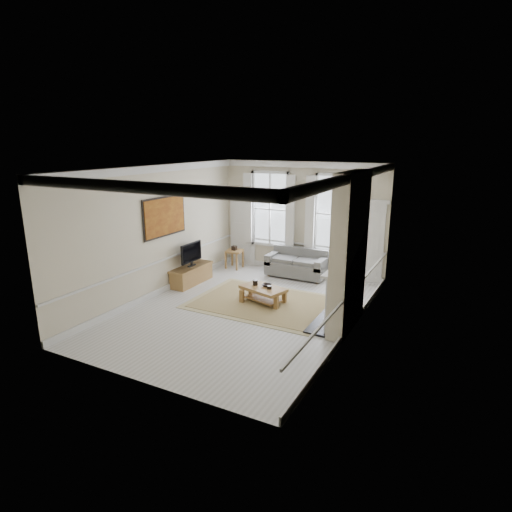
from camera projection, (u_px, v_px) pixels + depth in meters
The scene contains 23 objects.
floor at pixel (245, 310), 10.36m from camera, with size 7.20×7.20×0.00m, color #B7B5AD.
ceiling at pixel (244, 168), 9.48m from camera, with size 7.20×7.20×0.00m, color white.
back_wall at pixel (302, 218), 13.00m from camera, with size 5.20×5.20×0.00m, color beige.
left_wall at pixel (157, 231), 11.08m from camera, with size 7.20×7.20×0.00m, color beige.
right_wall at pixel (355, 256), 8.76m from camera, with size 7.20×7.20×0.00m, color beige.
window_left at pixel (270, 209), 13.37m from camera, with size 1.26×0.20×2.20m, color #B2BCC6, non-canonical shape.
window_right at pixel (335, 214), 12.43m from camera, with size 1.26×0.20×2.20m, color #B2BCC6, non-canonical shape.
door_left at pixel (243, 230), 14.02m from camera, with size 0.90×0.08×2.30m, color silver.
door_right at pixel (368, 243), 12.19m from camera, with size 0.90×0.08×2.30m, color silver.
painting at pixel (165, 216), 11.23m from camera, with size 0.05×1.66×1.06m, color #A4681C.
chimney_breast at pixel (349, 252), 9.00m from camera, with size 0.35×1.70×3.38m, color beige.
hearth at pixel (327, 322), 9.63m from camera, with size 0.55×1.50×0.05m, color black.
fireplace at pixel (337, 294), 9.36m from camera, with size 0.21×1.45×1.33m.
mirror at pixel (340, 235), 9.01m from camera, with size 0.06×1.26×1.06m, color gold.
sofa at pixel (298, 265), 12.89m from camera, with size 1.78×0.86×0.84m.
side_table at pixel (234, 253), 13.69m from camera, with size 0.57×0.57×0.59m.
rug at pixel (263, 302), 10.84m from camera, with size 3.50×2.60×0.02m, color #977D4E.
coffee_table at pixel (263, 290), 10.75m from camera, with size 1.26×0.94×0.42m.
ceramic_pot_a at pixel (255, 283), 10.87m from camera, with size 0.13×0.13×0.13m, color black.
ceramic_pot_b at pixel (269, 287), 10.59m from camera, with size 0.12×0.12×0.09m, color black.
bowl at pixel (267, 285), 10.79m from camera, with size 0.23×0.23×0.06m, color black.
tv_stand at pixel (192, 275), 12.26m from camera, with size 0.47×1.45×0.52m, color brown.
tv at pixel (191, 253), 12.08m from camera, with size 0.08×0.90×0.68m.
Camera 1 is at (4.72, -8.43, 3.98)m, focal length 30.00 mm.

